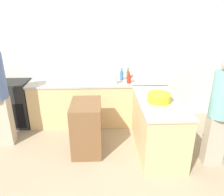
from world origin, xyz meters
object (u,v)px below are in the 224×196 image
object	(u,v)px
mixing_bowl	(159,98)
person_at_peninsula	(220,110)
range_oven	(14,104)
vinegar_bottle_clear	(115,79)
olive_oil_bottle	(128,74)
island_table	(87,127)
hot_sauce_bottle	(129,79)
water_bottle_blue	(122,75)

from	to	relation	value
mixing_bowl	person_at_peninsula	distance (m)	0.88
range_oven	vinegar_bottle_clear	world-z (taller)	vinegar_bottle_clear
range_oven	olive_oil_bottle	bearing A→B (deg)	3.69
island_table	hot_sauce_bottle	xyz separation A→B (m)	(0.79, 0.87, 0.57)
island_table	water_bottle_blue	bearing A→B (deg)	58.66
island_table	olive_oil_bottle	bearing A→B (deg)	55.14
water_bottle_blue	person_at_peninsula	size ratio (longest dim) A/B	0.15
island_table	hot_sauce_bottle	bearing A→B (deg)	47.81
range_oven	vinegar_bottle_clear	size ratio (longest dim) A/B	4.10
island_table	hot_sauce_bottle	size ratio (longest dim) A/B	3.89
island_table	hot_sauce_bottle	distance (m)	1.31
range_oven	water_bottle_blue	size ratio (longest dim) A/B	3.73
water_bottle_blue	vinegar_bottle_clear	world-z (taller)	water_bottle_blue
water_bottle_blue	hot_sauce_bottle	xyz separation A→B (m)	(0.12, -0.22, -0.01)
island_table	water_bottle_blue	xyz separation A→B (m)	(0.67, 1.10, 0.58)
range_oven	olive_oil_bottle	world-z (taller)	olive_oil_bottle
range_oven	hot_sauce_bottle	world-z (taller)	hot_sauce_bottle
olive_oil_bottle	range_oven	bearing A→B (deg)	-176.31
island_table	range_oven	bearing A→B (deg)	147.04
hot_sauce_bottle	vinegar_bottle_clear	bearing A→B (deg)	-172.30
water_bottle_blue	hot_sauce_bottle	distance (m)	0.26
water_bottle_blue	hot_sauce_bottle	size ratio (longest dim) A/B	1.11
island_table	vinegar_bottle_clear	bearing A→B (deg)	58.06
mixing_bowl	vinegar_bottle_clear	xyz separation A→B (m)	(-0.63, 0.92, 0.02)
range_oven	olive_oil_bottle	size ratio (longest dim) A/B	3.95
person_at_peninsula	hot_sauce_bottle	bearing A→B (deg)	131.94
hot_sauce_bottle	water_bottle_blue	bearing A→B (deg)	118.92
mixing_bowl	water_bottle_blue	distance (m)	1.28
mixing_bowl	hot_sauce_bottle	xyz separation A→B (m)	(-0.36, 0.96, 0.02)
range_oven	person_at_peninsula	bearing A→B (deg)	-22.21
range_oven	island_table	world-z (taller)	range_oven
olive_oil_bottle	hot_sauce_bottle	bearing A→B (deg)	-92.71
olive_oil_bottle	person_at_peninsula	size ratio (longest dim) A/B	0.14
mixing_bowl	olive_oil_bottle	size ratio (longest dim) A/B	1.55
hot_sauce_bottle	person_at_peninsula	distance (m)	1.75
range_oven	mixing_bowl	size ratio (longest dim) A/B	2.55
vinegar_bottle_clear	person_at_peninsula	distance (m)	1.92
range_oven	hot_sauce_bottle	bearing A→B (deg)	-3.20
olive_oil_bottle	mixing_bowl	bearing A→B (deg)	-74.32
island_table	water_bottle_blue	world-z (taller)	water_bottle_blue
mixing_bowl	water_bottle_blue	xyz separation A→B (m)	(-0.48, 1.18, 0.03)
water_bottle_blue	vinegar_bottle_clear	bearing A→B (deg)	-119.34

